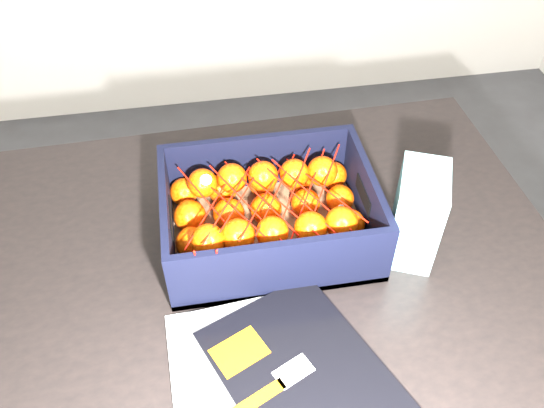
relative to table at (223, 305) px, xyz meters
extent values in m
cube|color=black|center=(0.00, 0.00, 0.08)|extent=(1.22, 0.83, 0.04)
cylinder|color=black|center=(0.55, 0.35, -0.30)|extent=(0.06, 0.06, 0.71)
cube|color=#B9B8B4|center=(0.02, -0.21, 0.10)|extent=(0.22, 0.29, 0.01)
cube|color=#B9B8B4|center=(0.05, -0.21, 0.11)|extent=(0.23, 0.30, 0.01)
cube|color=black|center=(0.10, -0.21, 0.11)|extent=(0.30, 0.34, 0.01)
cube|color=orange|center=(0.01, -0.17, 0.12)|extent=(0.09, 0.08, 0.00)
cube|color=white|center=(0.09, -0.21, 0.12)|extent=(0.06, 0.05, 0.00)
cube|color=orange|center=(0.02, -0.25, 0.12)|extent=(0.10, 0.06, 0.00)
cube|color=olive|center=(0.10, 0.07, 0.10)|extent=(0.36, 0.27, 0.01)
cube|color=black|center=(0.10, 0.19, 0.16)|extent=(0.36, 0.01, 0.12)
cube|color=black|center=(0.10, -0.06, 0.16)|extent=(0.36, 0.01, 0.12)
cube|color=black|center=(-0.08, 0.07, 0.16)|extent=(0.01, 0.24, 0.12)
cube|color=black|center=(0.27, 0.07, 0.16)|extent=(0.01, 0.24, 0.12)
sphere|color=#E74204|center=(-0.04, -0.03, 0.14)|extent=(0.05, 0.05, 0.05)
sphere|color=#E74204|center=(-0.04, 0.04, 0.14)|extent=(0.05, 0.05, 0.05)
sphere|color=#E74204|center=(-0.04, 0.10, 0.14)|extent=(0.06, 0.06, 0.06)
sphere|color=#E74204|center=(-0.05, 0.16, 0.14)|extent=(0.05, 0.05, 0.05)
sphere|color=#E74204|center=(0.03, -0.03, 0.14)|extent=(0.05, 0.05, 0.05)
sphere|color=#E74204|center=(0.02, 0.03, 0.14)|extent=(0.05, 0.05, 0.05)
sphere|color=#E74204|center=(0.03, 0.09, 0.14)|extent=(0.06, 0.06, 0.06)
sphere|color=#E74204|center=(0.02, 0.16, 0.14)|extent=(0.06, 0.06, 0.06)
sphere|color=#E74204|center=(0.10, -0.03, 0.14)|extent=(0.06, 0.06, 0.06)
sphere|color=#E74204|center=(0.10, 0.03, 0.14)|extent=(0.05, 0.05, 0.05)
sphere|color=#E74204|center=(0.10, 0.09, 0.14)|extent=(0.06, 0.06, 0.06)
sphere|color=#E74204|center=(0.10, 0.16, 0.14)|extent=(0.05, 0.05, 0.05)
sphere|color=#E74204|center=(0.16, -0.03, 0.14)|extent=(0.06, 0.06, 0.06)
sphere|color=#E74204|center=(0.16, 0.04, 0.14)|extent=(0.05, 0.05, 0.05)
sphere|color=#E74204|center=(0.17, 0.10, 0.14)|extent=(0.05, 0.05, 0.05)
sphere|color=#E74204|center=(0.17, 0.16, 0.14)|extent=(0.05, 0.05, 0.05)
sphere|color=#E74204|center=(0.23, -0.03, 0.14)|extent=(0.05, 0.05, 0.05)
sphere|color=#E74204|center=(0.23, 0.03, 0.14)|extent=(0.05, 0.05, 0.05)
sphere|color=#E74204|center=(0.23, 0.10, 0.14)|extent=(0.05, 0.05, 0.05)
sphere|color=#E74204|center=(0.23, 0.16, 0.14)|extent=(0.05, 0.05, 0.05)
sphere|color=#E74204|center=(-0.01, 0.00, 0.18)|extent=(0.05, 0.05, 0.05)
sphere|color=#E74204|center=(-0.01, 0.13, 0.18)|extent=(0.05, 0.05, 0.05)
sphere|color=#E74204|center=(0.04, 0.00, 0.18)|extent=(0.06, 0.06, 0.06)
sphere|color=#E74204|center=(0.04, 0.14, 0.18)|extent=(0.05, 0.05, 0.05)
sphere|color=#E74204|center=(0.09, 0.00, 0.18)|extent=(0.05, 0.05, 0.05)
sphere|color=#E74204|center=(0.10, 0.13, 0.18)|extent=(0.05, 0.05, 0.05)
sphere|color=#E74204|center=(0.15, 0.00, 0.18)|extent=(0.05, 0.05, 0.05)
sphere|color=#E74204|center=(0.15, 0.13, 0.18)|extent=(0.05, 0.05, 0.05)
sphere|color=#E74204|center=(0.21, 0.00, 0.18)|extent=(0.05, 0.05, 0.05)
sphere|color=#E74204|center=(0.20, 0.13, 0.18)|extent=(0.05, 0.05, 0.05)
cylinder|color=red|center=(0.00, 0.07, 0.19)|extent=(0.10, 0.18, 0.03)
cylinder|color=red|center=(0.03, 0.07, 0.19)|extent=(0.10, 0.18, 0.02)
cylinder|color=red|center=(0.05, 0.06, 0.20)|extent=(0.10, 0.18, 0.02)
cylinder|color=red|center=(0.08, 0.07, 0.19)|extent=(0.10, 0.18, 0.02)
cylinder|color=red|center=(0.11, 0.06, 0.19)|extent=(0.10, 0.18, 0.01)
cylinder|color=red|center=(0.14, 0.06, 0.20)|extent=(0.10, 0.18, 0.02)
cylinder|color=red|center=(0.17, 0.07, 0.19)|extent=(0.10, 0.18, 0.01)
cylinder|color=red|center=(0.19, 0.07, 0.19)|extent=(0.10, 0.18, 0.01)
cylinder|color=red|center=(0.00, 0.06, 0.19)|extent=(0.10, 0.18, 0.02)
cylinder|color=red|center=(0.03, 0.06, 0.20)|extent=(0.10, 0.18, 0.02)
cylinder|color=red|center=(0.05, 0.07, 0.20)|extent=(0.10, 0.18, 0.03)
cylinder|color=red|center=(0.08, 0.06, 0.20)|extent=(0.10, 0.18, 0.03)
cylinder|color=red|center=(0.11, 0.07, 0.20)|extent=(0.10, 0.18, 0.01)
cylinder|color=red|center=(0.14, 0.07, 0.20)|extent=(0.10, 0.18, 0.03)
cylinder|color=red|center=(0.17, 0.07, 0.19)|extent=(0.10, 0.18, 0.03)
cylinder|color=red|center=(0.19, 0.08, 0.20)|extent=(0.10, 0.18, 0.02)
cylinder|color=red|center=(-0.03, -0.05, 0.19)|extent=(0.00, 0.03, 0.09)
cylinder|color=red|center=(0.00, -0.05, 0.19)|extent=(0.01, 0.04, 0.08)
cube|color=white|center=(0.33, 0.00, 0.18)|extent=(0.11, 0.13, 0.17)
camera|label=1|loc=(-0.01, -0.59, 0.85)|focal=37.26mm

